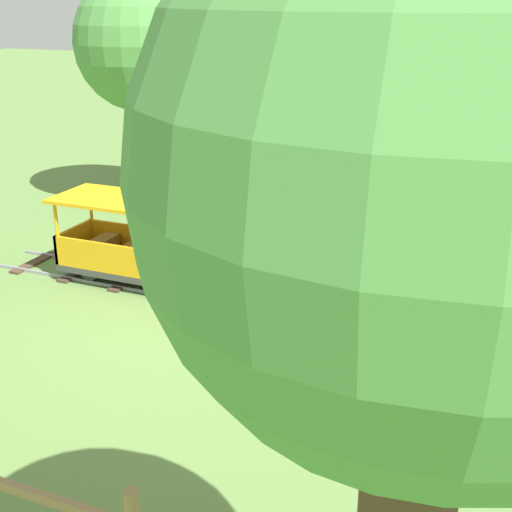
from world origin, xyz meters
The scene contains 9 objects.
ground_plane centered at (0.00, 0.00, 0.00)m, with size 60.00×60.00×0.00m, color #608442.
track centered at (0.00, -0.30, 0.02)m, with size 0.77×6.40×0.04m.
locomotive centered at (0.00, 0.90, 0.48)m, with size 0.73×1.45×1.06m.
passenger_car centered at (0.00, -1.20, 0.42)m, with size 0.83×2.70×0.97m.
conductor_person centered at (1.13, 0.42, 0.96)m, with size 0.30×0.30×1.62m.
park_bench centered at (-2.37, -0.63, 0.42)m, with size 1.35×0.64×0.82m.
oak_tree_near centered at (-4.13, -0.90, 3.06)m, with size 2.36×2.36×4.28m.
oak_tree_far centered at (4.52, 2.31, 2.66)m, with size 1.67×1.67×3.56m.
oak_tree_distant centered at (-3.02, -3.24, 2.49)m, with size 2.10×2.10×3.56m.
Camera 1 is at (6.34, 2.55, 3.17)m, focal length 47.97 mm.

